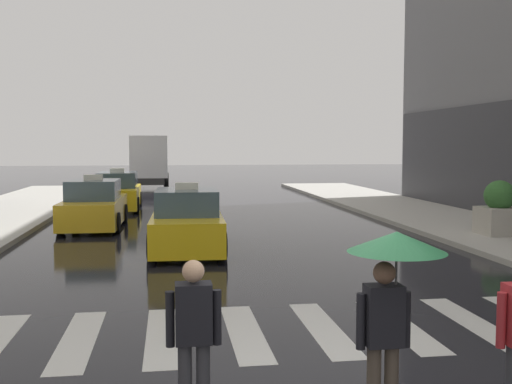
{
  "coord_description": "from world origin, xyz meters",
  "views": [
    {
      "loc": [
        -1.7,
        -5.68,
        2.77
      ],
      "look_at": [
        0.3,
        8.0,
        1.7
      ],
      "focal_mm": 42.13,
      "sensor_mm": 36.0,
      "label": 1
    }
  ],
  "objects_px": {
    "taxi_lead": "(187,223)",
    "pedestrian_plain_coat": "(194,331)",
    "taxi_third": "(118,193)",
    "box_truck": "(150,160)",
    "taxi_second": "(94,206)",
    "pedestrian_with_umbrella": "(392,275)",
    "planter_mid_block": "(499,210)"
  },
  "relations": [
    {
      "from": "taxi_lead",
      "to": "pedestrian_plain_coat",
      "type": "height_order",
      "value": "taxi_lead"
    },
    {
      "from": "taxi_third",
      "to": "box_truck",
      "type": "xyz_separation_m",
      "value": [
        1.03,
        12.62,
        1.13
      ]
    },
    {
      "from": "taxi_lead",
      "to": "box_truck",
      "type": "height_order",
      "value": "box_truck"
    },
    {
      "from": "taxi_second",
      "to": "box_truck",
      "type": "distance_m",
      "value": 18.46
    },
    {
      "from": "taxi_third",
      "to": "box_truck",
      "type": "distance_m",
      "value": 12.71
    },
    {
      "from": "taxi_second",
      "to": "box_truck",
      "type": "height_order",
      "value": "box_truck"
    },
    {
      "from": "pedestrian_plain_coat",
      "to": "pedestrian_with_umbrella",
      "type": "bearing_deg",
      "value": -10.14
    },
    {
      "from": "pedestrian_with_umbrella",
      "to": "pedestrian_plain_coat",
      "type": "xyz_separation_m",
      "value": [
        -1.9,
        0.34,
        -0.58
      ]
    },
    {
      "from": "taxi_lead",
      "to": "planter_mid_block",
      "type": "relative_size",
      "value": 2.87
    },
    {
      "from": "planter_mid_block",
      "to": "box_truck",
      "type": "bearing_deg",
      "value": 115.5
    },
    {
      "from": "taxi_lead",
      "to": "box_truck",
      "type": "bearing_deg",
      "value": 94.0
    },
    {
      "from": "taxi_second",
      "to": "pedestrian_plain_coat",
      "type": "bearing_deg",
      "value": -79.61
    },
    {
      "from": "pedestrian_with_umbrella",
      "to": "pedestrian_plain_coat",
      "type": "bearing_deg",
      "value": 169.86
    },
    {
      "from": "planter_mid_block",
      "to": "taxi_second",
      "type": "bearing_deg",
      "value": 160.64
    },
    {
      "from": "taxi_lead",
      "to": "planter_mid_block",
      "type": "xyz_separation_m",
      "value": [
        9.18,
        0.51,
        0.15
      ]
    },
    {
      "from": "taxi_second",
      "to": "pedestrian_plain_coat",
      "type": "distance_m",
      "value": 15.06
    },
    {
      "from": "taxi_third",
      "to": "taxi_second",
      "type": "bearing_deg",
      "value": -93.06
    },
    {
      "from": "taxi_lead",
      "to": "taxi_second",
      "type": "xyz_separation_m",
      "value": [
        -2.96,
        4.78,
        0.0
      ]
    },
    {
      "from": "taxi_lead",
      "to": "taxi_third",
      "type": "distance_m",
      "value": 10.86
    },
    {
      "from": "taxi_lead",
      "to": "box_truck",
      "type": "distance_m",
      "value": 23.23
    },
    {
      "from": "pedestrian_with_umbrella",
      "to": "taxi_second",
      "type": "bearing_deg",
      "value": 106.96
    },
    {
      "from": "planter_mid_block",
      "to": "taxi_lead",
      "type": "bearing_deg",
      "value": -176.81
    },
    {
      "from": "taxi_lead",
      "to": "taxi_third",
      "type": "relative_size",
      "value": 1.01
    },
    {
      "from": "pedestrian_plain_coat",
      "to": "planter_mid_block",
      "type": "relative_size",
      "value": 1.03
    },
    {
      "from": "taxi_third",
      "to": "pedestrian_with_umbrella",
      "type": "xyz_separation_m",
      "value": [
        4.31,
        -20.91,
        0.79
      ]
    },
    {
      "from": "pedestrian_with_umbrella",
      "to": "pedestrian_plain_coat",
      "type": "distance_m",
      "value": 2.02
    },
    {
      "from": "taxi_lead",
      "to": "pedestrian_with_umbrella",
      "type": "bearing_deg",
      "value": -80.89
    },
    {
      "from": "taxi_lead",
      "to": "taxi_second",
      "type": "height_order",
      "value": "same"
    },
    {
      "from": "taxi_third",
      "to": "pedestrian_with_umbrella",
      "type": "distance_m",
      "value": 21.37
    },
    {
      "from": "taxi_second",
      "to": "box_truck",
      "type": "relative_size",
      "value": 0.61
    },
    {
      "from": "pedestrian_with_umbrella",
      "to": "planter_mid_block",
      "type": "distance_m",
      "value": 13.25
    },
    {
      "from": "box_truck",
      "to": "pedestrian_plain_coat",
      "type": "xyz_separation_m",
      "value": [
        1.38,
        -33.19,
        -0.91
      ]
    }
  ]
}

